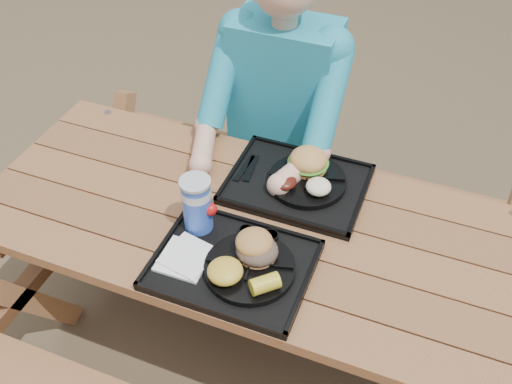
% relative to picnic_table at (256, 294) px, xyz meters
% --- Properties ---
extents(ground, '(60.00, 60.00, 0.00)m').
position_rel_picnic_table_xyz_m(ground, '(0.00, 0.00, -0.38)').
color(ground, '#999999').
rests_on(ground, ground).
extents(picnic_table, '(1.80, 1.49, 0.75)m').
position_rel_picnic_table_xyz_m(picnic_table, '(0.00, 0.00, 0.00)').
color(picnic_table, '#999999').
rests_on(picnic_table, ground).
extents(tray_near, '(0.45, 0.35, 0.02)m').
position_rel_picnic_table_xyz_m(tray_near, '(0.00, -0.19, 0.39)').
color(tray_near, black).
rests_on(tray_near, picnic_table).
extents(tray_far, '(0.45, 0.35, 0.02)m').
position_rel_picnic_table_xyz_m(tray_far, '(0.07, 0.20, 0.39)').
color(tray_far, black).
rests_on(tray_far, picnic_table).
extents(plate_near, '(0.26, 0.26, 0.02)m').
position_rel_picnic_table_xyz_m(plate_near, '(0.06, -0.20, 0.41)').
color(plate_near, black).
rests_on(plate_near, tray_near).
extents(plate_far, '(0.26, 0.26, 0.02)m').
position_rel_picnic_table_xyz_m(plate_far, '(0.10, 0.21, 0.41)').
color(plate_far, black).
rests_on(plate_far, tray_far).
extents(napkin_stack, '(0.14, 0.14, 0.02)m').
position_rel_picnic_table_xyz_m(napkin_stack, '(-0.13, -0.23, 0.40)').
color(napkin_stack, white).
rests_on(napkin_stack, tray_near).
extents(soda_cup, '(0.09, 0.09, 0.18)m').
position_rel_picnic_table_xyz_m(soda_cup, '(-0.15, -0.10, 0.48)').
color(soda_cup, blue).
rests_on(soda_cup, tray_near).
extents(condiment_bbq, '(0.04, 0.04, 0.03)m').
position_rel_picnic_table_xyz_m(condiment_bbq, '(-0.00, -0.08, 0.41)').
color(condiment_bbq, black).
rests_on(condiment_bbq, tray_near).
extents(condiment_mustard, '(0.05, 0.05, 0.03)m').
position_rel_picnic_table_xyz_m(condiment_mustard, '(0.08, -0.07, 0.41)').
color(condiment_mustard, gold).
rests_on(condiment_mustard, tray_near).
extents(sandwich, '(0.11, 0.11, 0.12)m').
position_rel_picnic_table_xyz_m(sandwich, '(0.07, -0.16, 0.47)').
color(sandwich, '#C18344').
rests_on(sandwich, plate_near).
extents(mac_cheese, '(0.10, 0.10, 0.05)m').
position_rel_picnic_table_xyz_m(mac_cheese, '(0.01, -0.26, 0.44)').
color(mac_cheese, yellow).
rests_on(mac_cheese, plate_near).
extents(corn_cob, '(0.11, 0.11, 0.05)m').
position_rel_picnic_table_xyz_m(corn_cob, '(0.13, -0.26, 0.44)').
color(corn_cob, yellow).
rests_on(corn_cob, plate_near).
extents(cutlery_far, '(0.04, 0.14, 0.01)m').
position_rel_picnic_table_xyz_m(cutlery_far, '(-0.10, 0.21, 0.40)').
color(cutlery_far, black).
rests_on(cutlery_far, tray_far).
extents(burger, '(0.13, 0.13, 0.11)m').
position_rel_picnic_table_xyz_m(burger, '(0.08, 0.26, 0.47)').
color(burger, '#D8924C').
rests_on(burger, plate_far).
extents(baked_beans, '(0.08, 0.08, 0.04)m').
position_rel_picnic_table_xyz_m(baked_beans, '(0.04, 0.15, 0.43)').
color(baked_beans, '#501710').
rests_on(baked_beans, plate_far).
extents(potato_salad, '(0.08, 0.08, 0.05)m').
position_rel_picnic_table_xyz_m(potato_salad, '(0.15, 0.16, 0.44)').
color(potato_salad, white).
rests_on(potato_salad, plate_far).
extents(diner, '(0.48, 0.84, 1.28)m').
position_rel_picnic_table_xyz_m(diner, '(-0.12, 0.56, 0.27)').
color(diner, '#1B9FBD').
rests_on(diner, ground).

